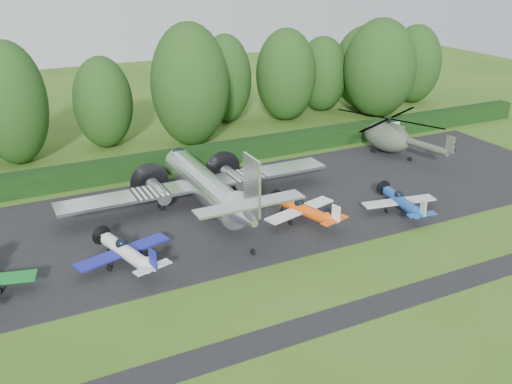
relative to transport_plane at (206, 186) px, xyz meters
name	(u,v)px	position (x,y,z in m)	size (l,w,h in m)	color
ground	(262,277)	(-0.66, -11.38, -2.07)	(160.00, 160.00, 0.00)	#305618
apron	(205,217)	(-0.66, -1.38, -2.07)	(70.00, 18.00, 0.01)	black
taxiway_verge	(310,327)	(-0.66, -17.38, -2.07)	(70.00, 2.00, 0.00)	black
hedgerow	(163,172)	(-0.66, 9.62, -2.07)	(90.00, 1.60, 2.00)	black
transport_plane	(206,186)	(0.00, 0.00, 0.00)	(23.19, 17.78, 7.43)	silver
light_plane_white	(126,252)	(-8.13, -6.19, -1.00)	(6.71, 7.05, 2.58)	silver
light_plane_orange	(304,210)	(5.91, -5.56, -1.03)	(6.50, 6.84, 2.50)	#EB560D
light_plane_blue	(402,202)	(13.76, -7.59, -1.09)	(6.16, 6.48, 2.37)	#1A489C
helicopter	(388,135)	(21.93, 4.68, -0.02)	(11.87, 13.89, 3.82)	#394334
sign_board	(386,128)	(24.87, 8.63, -0.80)	(3.35, 0.13, 1.88)	#3F3326
tree_0	(11,104)	(-12.54, 18.42, 3.93)	(6.83, 6.83, 12.03)	black
tree_1	(226,79)	(11.77, 23.08, 3.22)	(6.23, 6.23, 10.62)	black
tree_2	(380,68)	(29.98, 17.06, 4.00)	(8.90, 8.90, 12.16)	black
tree_3	(103,103)	(-3.63, 19.80, 2.75)	(6.15, 6.15, 9.67)	black
tree_4	(322,74)	(25.18, 22.64, 2.71)	(6.57, 6.57, 9.59)	black
tree_7	(286,75)	(18.77, 20.78, 3.50)	(7.32, 7.32, 11.16)	black
tree_9	(190,85)	(4.92, 16.60, 4.41)	(8.22, 8.22, 12.98)	black
tree_10	(415,64)	(38.88, 20.83, 3.18)	(6.99, 6.99, 10.54)	black
tree_12	(365,68)	(30.87, 21.18, 3.32)	(8.31, 8.31, 10.80)	black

